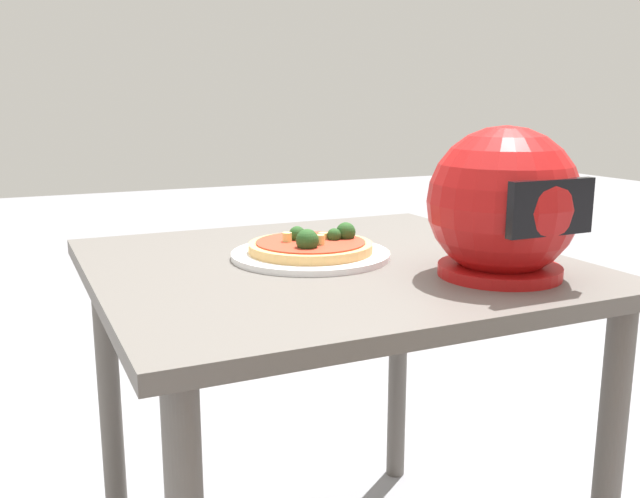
{
  "coord_description": "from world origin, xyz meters",
  "views": [
    {
      "loc": [
        0.56,
        1.18,
        1.04
      ],
      "look_at": [
        0.01,
        -0.02,
        0.75
      ],
      "focal_mm": 38.97,
      "sensor_mm": 36.0,
      "label": 1
    }
  ],
  "objects": [
    {
      "name": "pizza",
      "position": [
        0.02,
        -0.03,
        0.76
      ],
      "size": [
        0.24,
        0.24,
        0.06
      ],
      "color": "tan",
      "rests_on": "pizza_plate"
    },
    {
      "name": "dining_table",
      "position": [
        0.0,
        0.0,
        0.63
      ],
      "size": [
        0.88,
        0.85,
        0.73
      ],
      "color": "#5B5651",
      "rests_on": "ground"
    },
    {
      "name": "pizza_plate",
      "position": [
        0.02,
        -0.04,
        0.74
      ],
      "size": [
        0.31,
        0.31,
        0.01
      ],
      "primitive_type": "cylinder",
      "color": "white",
      "rests_on": "dining_table"
    },
    {
      "name": "motorcycle_helmet",
      "position": [
        -0.22,
        0.23,
        0.86
      ],
      "size": [
        0.26,
        0.26,
        0.26
      ],
      "color": "#B21414",
      "rests_on": "dining_table"
    }
  ]
}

